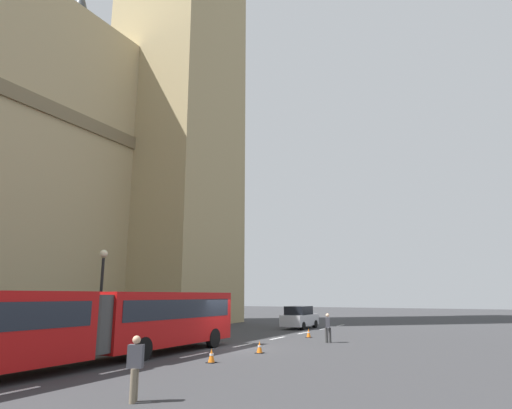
# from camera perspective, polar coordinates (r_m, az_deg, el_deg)

# --- Properties ---
(ground_plane) EXTENTS (160.00, 160.00, 0.00)m
(ground_plane) POSITION_cam_1_polar(r_m,az_deg,el_deg) (24.31, -3.47, -18.38)
(ground_plane) COLOR #333335
(lane_centre_marking) EXTENTS (39.00, 0.16, 0.01)m
(lane_centre_marking) POSITION_cam_1_polar(r_m,az_deg,el_deg) (25.52, -1.73, -18.07)
(lane_centre_marking) COLOR silver
(lane_centre_marking) RESTS_ON ground_plane
(articulated_bus) EXTENTS (18.60, 2.54, 2.90)m
(articulated_bus) POSITION_cam_1_polar(r_m,az_deg,el_deg) (19.27, -21.71, -14.08)
(articulated_bus) COLOR #B20F0F
(articulated_bus) RESTS_ON ground_plane
(sedan_lead) EXTENTS (4.40, 1.86, 1.85)m
(sedan_lead) POSITION_cam_1_polar(r_m,az_deg,el_deg) (38.07, 5.79, -14.61)
(sedan_lead) COLOR #B7B7BC
(sedan_lead) RESTS_ON ground_plane
(traffic_cone_west) EXTENTS (0.36, 0.36, 0.58)m
(traffic_cone_west) POSITION_cam_1_polar(r_m,az_deg,el_deg) (19.16, -5.90, -19.25)
(traffic_cone_west) COLOR black
(traffic_cone_west) RESTS_ON ground_plane
(traffic_cone_middle) EXTENTS (0.36, 0.36, 0.58)m
(traffic_cone_middle) POSITION_cam_1_polar(r_m,az_deg,el_deg) (22.08, 0.47, -18.32)
(traffic_cone_middle) COLOR black
(traffic_cone_middle) RESTS_ON ground_plane
(traffic_cone_east) EXTENTS (0.36, 0.36, 0.58)m
(traffic_cone_east) POSITION_cam_1_polar(r_m,az_deg,el_deg) (30.24, 6.96, -16.50)
(traffic_cone_east) COLOR black
(traffic_cone_east) RESTS_ON ground_plane
(street_lamp) EXTENTS (0.44, 0.44, 5.27)m
(street_lamp) POSITION_cam_1_polar(r_m,az_deg,el_deg) (25.87, -19.76, -10.54)
(street_lamp) COLOR black
(street_lamp) RESTS_ON ground_plane
(pedestrian_near_cones) EXTENTS (0.40, 0.47, 1.69)m
(pedestrian_near_cones) POSITION_cam_1_polar(r_m,az_deg,el_deg) (12.67, -15.67, -19.83)
(pedestrian_near_cones) COLOR #726651
(pedestrian_near_cones) RESTS_ON ground_plane
(pedestrian_by_kerb) EXTENTS (0.45, 0.35, 1.69)m
(pedestrian_by_kerb) POSITION_cam_1_polar(r_m,az_deg,el_deg) (27.10, 9.47, -15.64)
(pedestrian_by_kerb) COLOR #333333
(pedestrian_by_kerb) RESTS_ON ground_plane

